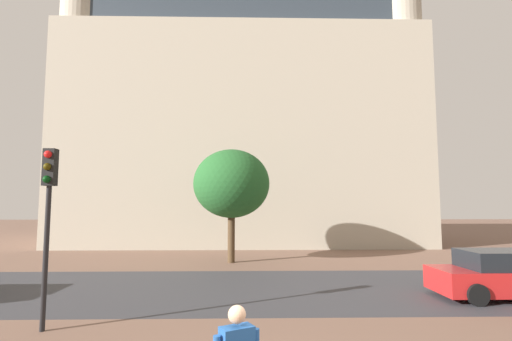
% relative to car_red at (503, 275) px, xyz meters
% --- Properties ---
extents(ground_plane, '(120.00, 120.00, 0.00)m').
position_rel_car_red_xyz_m(ground_plane, '(-7.64, 2.76, -0.71)').
color(ground_plane, brown).
extents(street_asphalt_strip, '(120.00, 6.93, 0.00)m').
position_rel_car_red_xyz_m(street_asphalt_strip, '(-7.64, 1.53, -0.71)').
color(street_asphalt_strip, '#38383D').
rests_on(street_asphalt_strip, ground_plane).
extents(landmark_building, '(26.55, 13.88, 30.69)m').
position_rel_car_red_xyz_m(landmark_building, '(-8.28, 19.30, 8.81)').
color(landmark_building, '#B2A893').
rests_on(landmark_building, ground_plane).
extents(car_red, '(4.32, 2.04, 1.49)m').
position_rel_car_red_xyz_m(car_red, '(0.00, 0.00, 0.00)').
color(car_red, red).
rests_on(car_red, ground_plane).
extents(traffic_light_pole, '(0.28, 0.34, 4.30)m').
position_rel_car_red_xyz_m(traffic_light_pole, '(-12.94, -2.84, 2.31)').
color(traffic_light_pole, black).
rests_on(traffic_light_pole, ground_plane).
extents(tree_curb_far, '(3.95, 3.95, 5.81)m').
position_rel_car_red_xyz_m(tree_curb_far, '(-8.98, 7.45, 3.31)').
color(tree_curb_far, '#4C3823').
rests_on(tree_curb_far, ground_plane).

